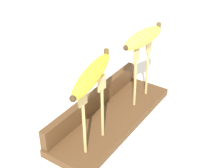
{
  "coord_description": "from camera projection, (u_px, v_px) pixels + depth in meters",
  "views": [
    {
      "loc": [
        -0.58,
        -0.38,
        0.56
      ],
      "look_at": [
        0.0,
        0.0,
        0.12
      ],
      "focal_mm": 52.89,
      "sensor_mm": 36.0,
      "label": 1
    }
  ],
  "objects": [
    {
      "name": "board_backstop",
      "position": [
        94.0,
        101.0,
        0.89
      ],
      "size": [
        0.4,
        0.02,
        0.05
      ],
      "primitive_type": "cube",
      "color": "brown",
      "rests_on": "wooden_board"
    },
    {
      "name": "banana_raised_left",
      "position": [
        92.0,
        75.0,
        0.69
      ],
      "size": [
        0.19,
        0.08,
        0.04
      ],
      "color": "yellow",
      "rests_on": "fork_stand_left"
    },
    {
      "name": "fork_stand_left",
      "position": [
        93.0,
        109.0,
        0.73
      ],
      "size": [
        0.1,
        0.01,
        0.17
      ],
      "color": "tan",
      "rests_on": "wooden_board"
    },
    {
      "name": "banana_raised_right",
      "position": [
        143.0,
        38.0,
        0.84
      ],
      "size": [
        0.16,
        0.06,
        0.04
      ],
      "color": "#DBD147",
      "rests_on": "fork_stand_right"
    },
    {
      "name": "fork_stand_right",
      "position": [
        142.0,
        68.0,
        0.89
      ],
      "size": [
        0.09,
        0.01,
        0.17
      ],
      "color": "tan",
      "rests_on": "wooden_board"
    },
    {
      "name": "ground_plane",
      "position": [
        112.0,
        122.0,
        0.89
      ],
      "size": [
        3.0,
        3.0,
        0.0
      ],
      "primitive_type": "plane",
      "color": "white"
    },
    {
      "name": "wooden_board",
      "position": [
        112.0,
        119.0,
        0.88
      ],
      "size": [
        0.4,
        0.14,
        0.02
      ],
      "primitive_type": "cube",
      "color": "brown",
      "rests_on": "ground"
    }
  ]
}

